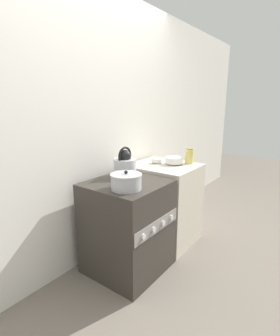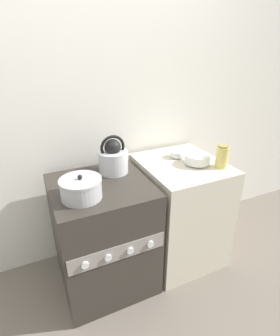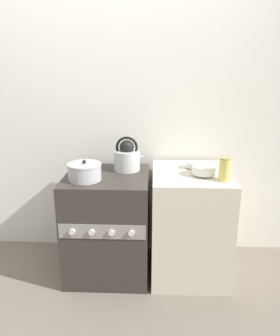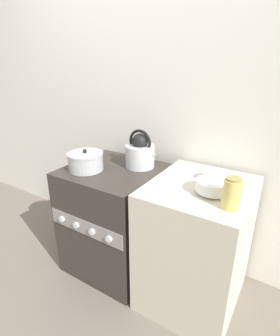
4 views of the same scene
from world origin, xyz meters
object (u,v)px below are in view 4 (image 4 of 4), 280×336
(cooking_pot, at_px, (86,161))
(enamel_bowl, at_px, (212,186))
(kettle, at_px, (140,153))
(small_ceramic_bowl, at_px, (211,175))
(storage_jar, at_px, (232,194))
(stove, at_px, (115,218))

(cooking_pot, distance_m, enamel_bowl, 0.88)
(kettle, xyz_separation_m, cooking_pot, (-0.29, -0.25, -0.04))
(kettle, height_order, enamel_bowl, kettle)
(small_ceramic_bowl, xyz_separation_m, storage_jar, (0.19, -0.29, 0.05))
(storage_jar, bearing_deg, enamel_bowl, 138.70)
(stove, distance_m, storage_jar, 1.02)
(cooking_pot, height_order, enamel_bowl, cooking_pot)
(cooking_pot, bearing_deg, kettle, 40.83)
(stove, bearing_deg, small_ceramic_bowl, 10.94)
(stove, height_order, kettle, kettle)
(cooking_pot, xyz_separation_m, enamel_bowl, (0.88, 0.07, 0.00))
(enamel_bowl, bearing_deg, small_ceramic_bowl, 110.05)
(stove, xyz_separation_m, storage_jar, (0.86, -0.16, 0.52))
(kettle, height_order, storage_jar, kettle)
(kettle, relative_size, small_ceramic_bowl, 2.46)
(kettle, distance_m, small_ceramic_bowl, 0.52)
(kettle, relative_size, cooking_pot, 1.10)
(stove, xyz_separation_m, small_ceramic_bowl, (0.67, 0.13, 0.47))
(stove, bearing_deg, cooking_pot, -142.15)
(kettle, xyz_separation_m, enamel_bowl, (0.59, -0.18, -0.04))
(storage_jar, bearing_deg, cooking_pot, 177.50)
(stove, height_order, enamel_bowl, enamel_bowl)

